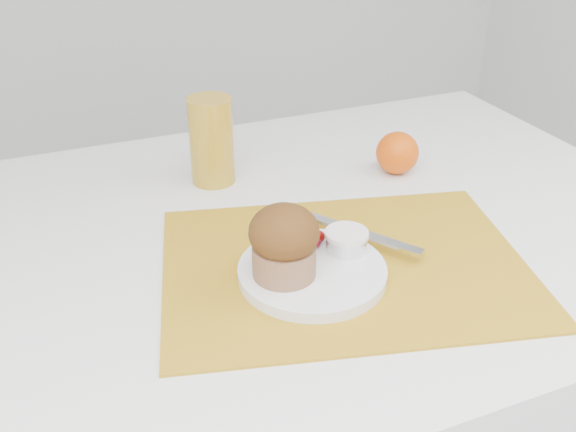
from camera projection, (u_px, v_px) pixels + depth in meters
name	position (u px, v px, depth m)	size (l,w,h in m)	color
table	(284.00, 413.00, 1.11)	(1.20, 0.80, 0.75)	white
placemat	(345.00, 265.00, 0.83)	(0.47, 0.34, 0.00)	#BF8A1A
plate	(312.00, 272.00, 0.80)	(0.19, 0.19, 0.01)	white
ramekin	(346.00, 242.00, 0.83)	(0.05, 0.05, 0.02)	silver
cream	(347.00, 234.00, 0.82)	(0.06, 0.06, 0.01)	white
raspberry_near	(314.00, 242.00, 0.84)	(0.02, 0.02, 0.02)	#52020F
raspberry_far	(318.00, 236.00, 0.85)	(0.02, 0.02, 0.02)	#510402
butter_knife	(357.00, 232.00, 0.87)	(0.19, 0.02, 0.00)	silver
orange	(397.00, 153.00, 1.06)	(0.07, 0.07, 0.07)	#ED5708
juice_glass	(212.00, 141.00, 1.02)	(0.07, 0.07, 0.14)	gold
muffin	(284.00, 242.00, 0.76)	(0.09, 0.09, 0.09)	#956848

